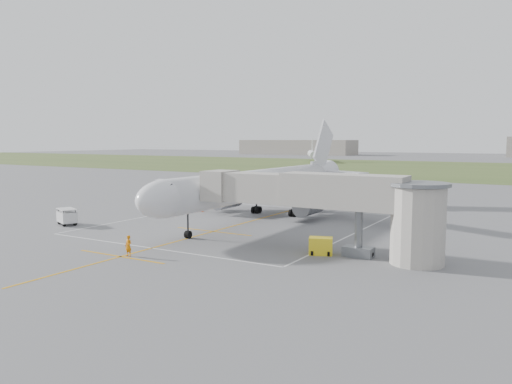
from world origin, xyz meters
The scene contains 11 objects.
ground centered at (0.00, 0.00, 0.00)m, with size 700.00×700.00×0.00m, color #555558.
grass_strip centered at (0.00, 130.00, 0.01)m, with size 700.00×120.00×0.02m, color #3E5223.
apron_markings centered at (0.00, -5.82, 0.01)m, with size 28.20×60.00×0.01m.
airliner centered at (0.00, 0.75, 4.39)m, with size 38.93×46.75×13.52m.
jet_bridge centered at (15.72, -13.50, 4.74)m, with size 23.40×5.00×7.20m.
gpu_unit centered at (14.81, -14.33, 0.76)m, with size 2.40×2.02×1.55m.
baggage_cart centered at (-17.65, -15.38, 1.01)m, with size 3.29×2.69×1.98m.
ramp_worker_nose centered at (0.53, -23.54, 0.93)m, with size 0.68×0.45×1.86m, color orange.
ramp_worker_wing centered at (-10.16, 1.78, 0.89)m, with size 0.86×0.67×1.78m, color #FF5108.
distant_hangars centered at (-16.15, 265.19, 5.17)m, with size 345.00×49.00×12.00m.
distant_aircraft centered at (18.66, 167.39, 3.59)m, with size 180.85×46.62×8.85m.
Camera 1 is at (31.98, -54.91, 10.21)m, focal length 35.00 mm.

